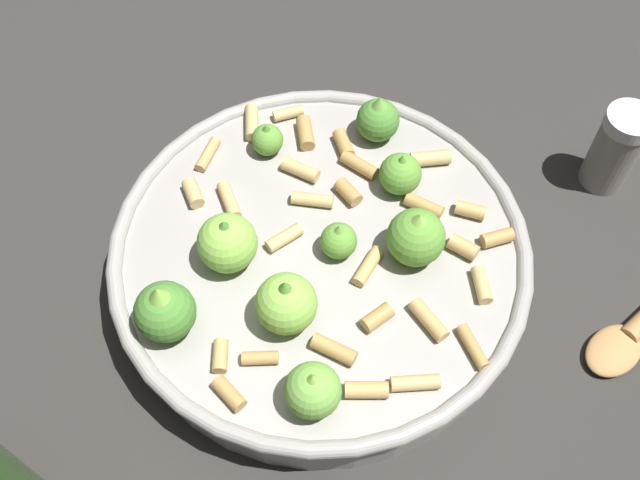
# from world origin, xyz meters

# --- Properties ---
(ground_plane) EXTENTS (2.40, 2.40, 0.00)m
(ground_plane) POSITION_xyz_m (0.00, 0.00, 0.00)
(ground_plane) COLOR #2D2B28
(cooking_pan) EXTENTS (0.32, 0.32, 0.10)m
(cooking_pan) POSITION_xyz_m (0.00, 0.00, 0.03)
(cooking_pan) COLOR #9E9993
(cooking_pan) RESTS_ON ground
(pepper_shaker) EXTENTS (0.04, 0.04, 0.08)m
(pepper_shaker) POSITION_xyz_m (-0.25, 0.09, 0.04)
(pepper_shaker) COLOR gray
(pepper_shaker) RESTS_ON ground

